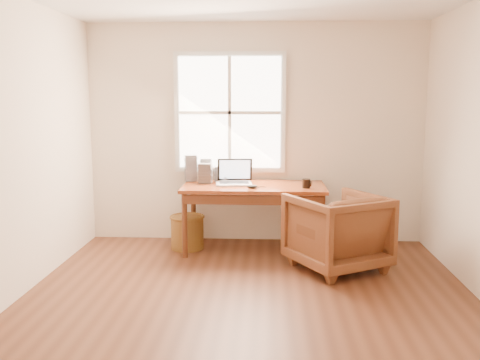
% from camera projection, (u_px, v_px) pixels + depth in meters
% --- Properties ---
extents(room_shell, '(4.04, 4.54, 2.64)m').
position_uv_depth(room_shell, '(246.00, 149.00, 4.32)').
color(room_shell, brown).
rests_on(room_shell, ground).
extents(desk, '(1.60, 0.80, 0.04)m').
position_uv_depth(desk, '(254.00, 187.00, 6.03)').
color(desk, brown).
rests_on(desk, room_shell).
extents(armchair, '(1.15, 1.16, 0.78)m').
position_uv_depth(armchair, '(337.00, 231.00, 5.40)').
color(armchair, brown).
rests_on(armchair, room_shell).
extents(wicker_stool, '(0.43, 0.43, 0.37)m').
position_uv_depth(wicker_stool, '(187.00, 233.00, 6.16)').
color(wicker_stool, brown).
rests_on(wicker_stool, room_shell).
extents(laptop, '(0.41, 0.42, 0.27)m').
position_uv_depth(laptop, '(234.00, 173.00, 6.02)').
color(laptop, silver).
rests_on(laptop, desk).
extents(mouse, '(0.13, 0.09, 0.04)m').
position_uv_depth(mouse, '(252.00, 187.00, 5.81)').
color(mouse, black).
rests_on(mouse, desk).
extents(coffee_mug, '(0.12, 0.12, 0.10)m').
position_uv_depth(coffee_mug, '(306.00, 183.00, 5.83)').
color(coffee_mug, black).
rests_on(coffee_mug, desk).
extents(cd_stack_a, '(0.14, 0.12, 0.26)m').
position_uv_depth(cd_stack_a, '(206.00, 169.00, 6.37)').
color(cd_stack_a, silver).
rests_on(cd_stack_a, desk).
extents(cd_stack_b, '(0.15, 0.14, 0.23)m').
position_uv_depth(cd_stack_b, '(205.00, 173.00, 6.15)').
color(cd_stack_b, '#27282D').
rests_on(cd_stack_b, desk).
extents(cd_stack_c, '(0.16, 0.15, 0.31)m').
position_uv_depth(cd_stack_c, '(191.00, 168.00, 6.28)').
color(cd_stack_c, '#9C9BA8').
rests_on(cd_stack_c, desk).
extents(cd_stack_d, '(0.16, 0.15, 0.18)m').
position_uv_depth(cd_stack_d, '(222.00, 174.00, 6.28)').
color(cd_stack_d, silver).
rests_on(cd_stack_d, desk).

